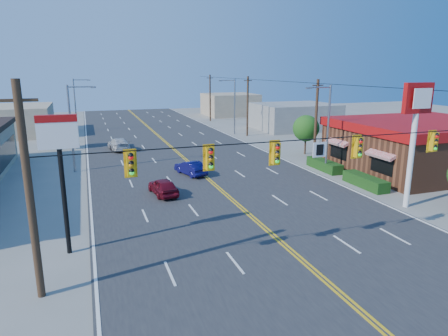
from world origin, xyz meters
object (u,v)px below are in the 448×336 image
object	(u,v)px
kfc	(420,145)
car_magenta	(163,187)
pizza_hut_sign	(60,156)
signal_span	(296,163)
kfc_pylon	(415,120)
car_blue	(191,168)
car_white	(119,144)
car_silver	(118,143)

from	to	relation	value
kfc	car_magenta	world-z (taller)	kfc
kfc	pizza_hut_sign	size ratio (longest dim) A/B	2.38
signal_span	kfc_pylon	distance (m)	11.87
car_magenta	car_blue	xyz separation A→B (m)	(3.46, 5.09, -0.01)
kfc_pylon	car_blue	distance (m)	18.68
car_magenta	pizza_hut_sign	bearing A→B (deg)	44.16
kfc_pylon	pizza_hut_sign	size ratio (longest dim) A/B	1.24
car_blue	car_white	xyz separation A→B (m)	(-5.15, 13.89, 0.07)
signal_span	car_blue	distance (m)	17.74
kfc	car_blue	world-z (taller)	kfc
car_magenta	kfc	bearing A→B (deg)	172.55
kfc	pizza_hut_sign	world-z (taller)	pizza_hut_sign
signal_span	kfc_pylon	size ratio (longest dim) A/B	2.86
kfc	pizza_hut_sign	distance (m)	32.04
signal_span	car_magenta	bearing A→B (deg)	109.96
signal_span	car_magenta	world-z (taller)	signal_span
kfc_pylon	signal_span	bearing A→B (deg)	-160.22
car_silver	signal_span	bearing A→B (deg)	108.08
car_white	car_silver	bearing A→B (deg)	-98.41
kfc_pylon	car_silver	size ratio (longest dim) A/B	2.12
kfc	car_white	world-z (taller)	kfc
kfc_pylon	car_white	bearing A→B (deg)	122.44
signal_span	car_silver	distance (m)	33.49
kfc_pylon	car_silver	world-z (taller)	kfc_pylon
car_blue	signal_span	bearing A→B (deg)	76.79
kfc	car_white	distance (m)	32.39
signal_span	pizza_hut_sign	size ratio (longest dim) A/B	3.55
pizza_hut_sign	car_white	bearing A→B (deg)	79.98
signal_span	car_magenta	size ratio (longest dim) A/B	6.44
signal_span	car_blue	xyz separation A→B (m)	(-0.94, 17.20, -4.26)
pizza_hut_sign	car_white	distance (m)	27.87
car_silver	car_blue	bearing A→B (deg)	115.85
car_white	kfc	bearing A→B (deg)	137.59
signal_span	kfc	distance (m)	23.47
kfc	car_silver	bearing A→B (deg)	141.59
kfc	car_magenta	size ratio (longest dim) A/B	4.32
kfc_pylon	kfc	bearing A→B (deg)	41.95
pizza_hut_sign	car_blue	xyz separation A→B (m)	(9.94, 13.20, -4.55)
kfc_pylon	car_white	xyz separation A→B (m)	(-17.21, 27.09, -5.34)
kfc_pylon	pizza_hut_sign	xyz separation A→B (m)	(-22.00, 0.00, -0.86)
signal_span	kfc	world-z (taller)	signal_span
car_magenta	car_white	bearing A→B (deg)	-92.09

